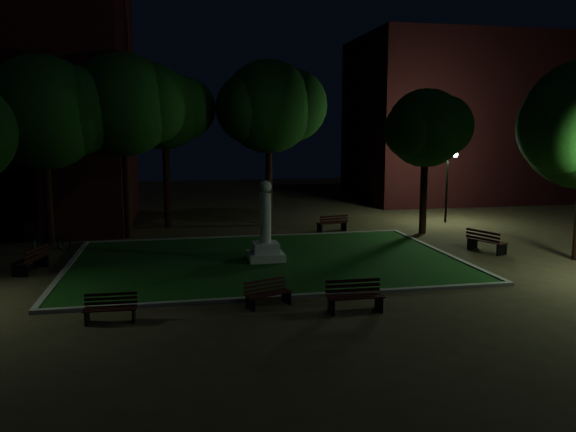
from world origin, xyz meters
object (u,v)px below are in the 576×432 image
object	(u,v)px
monument	(266,238)
bench_right_side	(486,242)
bench_left_side	(32,260)
bicycle	(52,240)
bench_near_left	(268,294)
bench_near_right	(355,297)
bench_west_near	(111,309)
bench_far_side	(332,224)

from	to	relation	value
monument	bench_right_side	world-z (taller)	monument
monument	bench_left_side	bearing A→B (deg)	179.58
monument	bicycle	world-z (taller)	monument
monument	bench_near_left	size ratio (longest dim) A/B	2.11
bicycle	bench_near_right	bearing A→B (deg)	-126.94
bench_west_near	bicycle	xyz separation A→B (m)	(-3.59, 10.31, 0.06)
bench_west_near	bicycle	world-z (taller)	bicycle
bench_near_left	bench_right_side	world-z (taller)	bench_right_side
bench_near_right	bench_left_side	distance (m)	12.36
bench_near_right	bench_far_side	xyz separation A→B (m)	(2.93, 12.72, -0.01)
bench_near_left	bicycle	world-z (taller)	bicycle
bench_west_near	bench_left_side	xyz separation A→B (m)	(-3.48, 6.32, 0.08)
monument	bench_far_side	world-z (taller)	monument
monument	bench_west_near	distance (m)	8.23
bench_near_left	bench_near_right	size ratio (longest dim) A/B	0.91
monument	bench_near_right	size ratio (longest dim) A/B	1.93
bench_near_left	bench_far_side	xyz separation A→B (m)	(5.34, 11.74, 0.04)
bench_west_near	bench_right_side	world-z (taller)	bench_right_side
bench_near_right	bench_right_side	distance (m)	10.41
bench_west_near	bench_right_side	xyz separation A→B (m)	(14.95, 6.14, 0.09)
bench_far_side	bicycle	xyz separation A→B (m)	(-13.40, -1.98, 0.01)
bench_near_right	bicycle	size ratio (longest dim) A/B	1.02
bench_west_near	bench_left_side	world-z (taller)	bench_left_side
bench_west_near	bench_left_side	bearing A→B (deg)	120.42
monument	bench_west_near	world-z (taller)	monument
bench_west_near	bench_near_left	bearing A→B (deg)	8.67
bench_west_near	bench_right_side	bearing A→B (deg)	23.94
bench_west_near	bench_near_right	bearing A→B (deg)	-1.98
bench_left_side	bench_near_left	bearing A→B (deg)	69.47
bench_near_right	bench_far_side	world-z (taller)	bench_near_right
bench_near_right	bench_west_near	size ratio (longest dim) A/B	1.16
bench_near_right	bench_west_near	distance (m)	6.89
bench_near_right	bicycle	xyz separation A→B (m)	(-10.47, 10.74, 0.00)
monument	bench_left_side	xyz separation A→B (m)	(-8.80, 0.06, -0.51)
bench_right_side	bicycle	size ratio (longest dim) A/B	1.15
bench_right_side	bicycle	xyz separation A→B (m)	(-18.54, 4.17, -0.03)
bench_west_near	bench_right_side	distance (m)	16.16
bench_near_left	bench_near_right	xyz separation A→B (m)	(2.41, -0.98, 0.06)
bench_far_side	bench_left_side	bearing A→B (deg)	14.51
bench_near_right	bicycle	world-z (taller)	bench_near_right
monument	bench_left_side	size ratio (longest dim) A/B	1.76
bench_near_right	bench_right_side	bearing A→B (deg)	39.86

